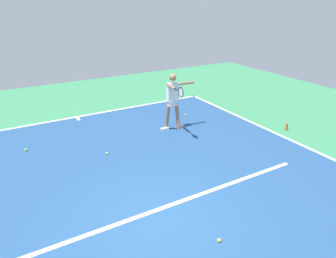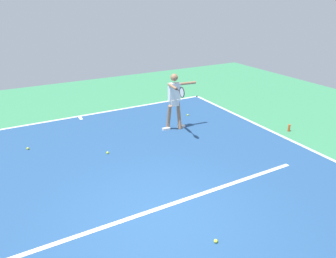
{
  "view_description": "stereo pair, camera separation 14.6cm",
  "coord_description": "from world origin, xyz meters",
  "px_view_note": "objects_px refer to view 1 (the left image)",
  "views": [
    {
      "loc": [
        2.16,
        4.05,
        3.79
      ],
      "look_at": [
        -1.17,
        -1.77,
        0.9
      ],
      "focal_mm": 32.78,
      "sensor_mm": 36.0,
      "label": 1
    },
    {
      "loc": [
        2.03,
        4.12,
        3.79
      ],
      "look_at": [
        -1.17,
        -1.77,
        0.9
      ],
      "focal_mm": 32.78,
      "sensor_mm": 36.0,
      "label": 2
    }
  ],
  "objects_px": {
    "tennis_ball_by_baseline": "(219,240)",
    "water_bottle": "(287,127)",
    "tennis_ball_far_corner": "(186,115)",
    "tennis_player": "(173,98)",
    "tennis_ball_by_sideline": "(26,150)",
    "tennis_ball_near_player": "(107,153)"
  },
  "relations": [
    {
      "from": "tennis_ball_by_baseline",
      "to": "water_bottle",
      "type": "relative_size",
      "value": 0.3
    },
    {
      "from": "tennis_ball_by_baseline",
      "to": "water_bottle",
      "type": "bearing_deg",
      "value": -150.54
    },
    {
      "from": "tennis_ball_near_player",
      "to": "water_bottle",
      "type": "xyz_separation_m",
      "value": [
        -5.37,
        1.23,
        0.08
      ]
    },
    {
      "from": "tennis_player",
      "to": "tennis_ball_far_corner",
      "type": "bearing_deg",
      "value": -135.67
    },
    {
      "from": "tennis_ball_by_sideline",
      "to": "tennis_player",
      "type": "bearing_deg",
      "value": 170.82
    },
    {
      "from": "tennis_ball_by_sideline",
      "to": "water_bottle",
      "type": "xyz_separation_m",
      "value": [
        -7.18,
        2.5,
        0.08
      ]
    },
    {
      "from": "tennis_player",
      "to": "water_bottle",
      "type": "bearing_deg",
      "value": 154.31
    },
    {
      "from": "tennis_player",
      "to": "tennis_ball_near_player",
      "type": "xyz_separation_m",
      "value": [
        2.36,
        0.59,
        -0.97
      ]
    },
    {
      "from": "tennis_ball_by_baseline",
      "to": "water_bottle",
      "type": "xyz_separation_m",
      "value": [
        -4.78,
        -2.7,
        0.08
      ]
    },
    {
      "from": "tennis_ball_near_player",
      "to": "water_bottle",
      "type": "distance_m",
      "value": 5.51
    },
    {
      "from": "tennis_player",
      "to": "tennis_ball_by_sideline",
      "type": "height_order",
      "value": "tennis_player"
    },
    {
      "from": "tennis_player",
      "to": "tennis_ball_near_player",
      "type": "bearing_deg",
      "value": 19.69
    },
    {
      "from": "tennis_ball_near_player",
      "to": "tennis_player",
      "type": "bearing_deg",
      "value": -165.9
    },
    {
      "from": "tennis_ball_near_player",
      "to": "tennis_ball_far_corner",
      "type": "distance_m",
      "value": 3.62
    },
    {
      "from": "tennis_ball_far_corner",
      "to": "tennis_ball_by_baseline",
      "type": "bearing_deg",
      "value": 62.54
    },
    {
      "from": "tennis_ball_by_baseline",
      "to": "tennis_ball_far_corner",
      "type": "height_order",
      "value": "same"
    },
    {
      "from": "tennis_ball_far_corner",
      "to": "tennis_player",
      "type": "bearing_deg",
      "value": 38.74
    },
    {
      "from": "tennis_ball_near_player",
      "to": "tennis_ball_far_corner",
      "type": "bearing_deg",
      "value": -157.58
    },
    {
      "from": "tennis_ball_far_corner",
      "to": "tennis_ball_by_sideline",
      "type": "bearing_deg",
      "value": 1.22
    },
    {
      "from": "tennis_ball_near_player",
      "to": "tennis_ball_far_corner",
      "type": "xyz_separation_m",
      "value": [
        -3.34,
        -1.38,
        0.0
      ]
    },
    {
      "from": "tennis_ball_by_baseline",
      "to": "tennis_ball_near_player",
      "type": "xyz_separation_m",
      "value": [
        0.58,
        -3.93,
        0.0
      ]
    },
    {
      "from": "tennis_ball_by_sideline",
      "to": "tennis_ball_by_baseline",
      "type": "xyz_separation_m",
      "value": [
        -2.4,
        5.2,
        0.0
      ]
    }
  ]
}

